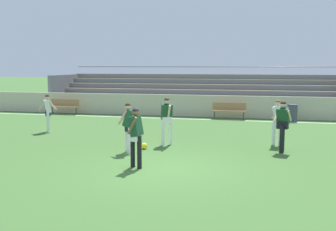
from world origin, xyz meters
TOP-DOWN VIEW (x-y plane):
  - ground_plane at (0.00, 0.00)m, footprint 160.00×160.00m
  - field_line_sideline at (0.00, 10.44)m, footprint 44.00×0.12m
  - sideline_wall at (0.00, 11.65)m, footprint 48.00×0.16m
  - bleacher_stand at (-1.38, 15.00)m, footprint 18.78×4.64m
  - bench_near_wall_gap at (-8.67, 10.94)m, footprint 1.80×0.40m
  - bench_far_left at (1.05, 10.94)m, footprint 1.80×0.40m
  - trash_bin at (4.32, 10.81)m, footprint 0.50×0.50m
  - player_dark_trailing_run at (-1.57, 1.79)m, footprint 0.62×0.49m
  - player_dark_deep_cover at (-0.61, 3.30)m, footprint 0.48×0.66m
  - player_white_pressing_high at (-6.32, 4.94)m, footprint 0.70×0.49m
  - player_white_wide_left at (3.29, 4.12)m, footprint 0.45×0.54m
  - player_dark_challenging at (-0.71, -0.08)m, footprint 0.39×0.51m
  - player_dark_wide_right at (3.42, 3.04)m, footprint 0.61×0.50m
  - soccer_ball at (-1.22, 2.43)m, footprint 0.22×0.22m

SIDE VIEW (x-z plane):
  - ground_plane at x=0.00m, z-range 0.00..0.00m
  - field_line_sideline at x=0.00m, z-range 0.00..0.01m
  - soccer_ball at x=-1.22m, z-range 0.00..0.22m
  - trash_bin at x=4.32m, z-range 0.00..0.89m
  - bench_near_wall_gap at x=-8.67m, z-range 0.10..1.00m
  - bench_far_left at x=1.05m, z-range 0.10..1.00m
  - sideline_wall at x=0.00m, z-range 0.00..1.22m
  - player_white_pressing_high at x=-6.32m, z-range 0.15..1.79m
  - player_dark_trailing_run at x=-1.57m, z-range 0.16..1.82m
  - player_white_wide_left at x=3.29m, z-range 0.16..1.82m
  - player_dark_challenging at x=-0.71m, z-range 0.17..1.87m
  - player_dark_wide_right at x=3.42m, z-range 0.17..1.88m
  - player_dark_deep_cover at x=-0.61m, z-range 0.17..1.90m
  - bleacher_stand at x=-1.38m, z-range -0.21..2.61m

